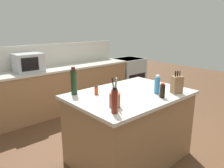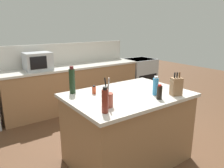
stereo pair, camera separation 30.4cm
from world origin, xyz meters
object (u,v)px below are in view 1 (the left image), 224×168
soy_sauce_bottle (162,91)px  vinegar_bottle (115,101)px  range_oven (129,75)px  utensil_crock (115,99)px  spice_jar_paprika (96,90)px  wine_bottle (74,82)px  microwave (29,63)px  knife_block (177,85)px  dish_soap_bottle (157,85)px

soy_sauce_bottle → vinegar_bottle: size_ratio=0.67×
range_oven → utensil_crock: size_ratio=2.87×
spice_jar_paprika → wine_bottle: wine_bottle is taller
range_oven → soy_sauce_bottle: size_ratio=5.18×
microwave → utensil_crock: (-0.03, -2.43, -0.09)m
spice_jar_paprika → vinegar_bottle: (-0.23, -0.60, 0.07)m
utensil_crock → range_oven: bearing=41.9°
spice_jar_paprika → range_oven: bearing=37.0°
range_oven → wine_bottle: (-2.80, -1.77, 0.64)m
knife_block → spice_jar_paprika: bearing=163.4°
utensil_crock → wine_bottle: (-0.09, 0.65, 0.08)m
knife_block → utensil_crock: 0.93m
utensil_crock → soy_sauce_bottle: 0.65m
spice_jar_paprika → dish_soap_bottle: bearing=-38.6°
range_oven → utensil_crock: 3.68m
spice_jar_paprika → microwave: bearing=92.6°
soy_sauce_bottle → wine_bottle: bearing=132.2°
spice_jar_paprika → vinegar_bottle: size_ratio=0.41×
dish_soap_bottle → vinegar_bottle: size_ratio=0.89×
range_oven → knife_block: 3.20m
wine_bottle → utensil_crock: bearing=-81.9°
dish_soap_bottle → soy_sauce_bottle: bearing=-120.3°
range_oven → dish_soap_bottle: dish_soap_bottle is taller
utensil_crock → spice_jar_paprika: bearing=76.1°
dish_soap_bottle → vinegar_bottle: bearing=-171.9°
microwave → vinegar_bottle: microwave is taller
range_oven → spice_jar_paprika: bearing=-143.0°
spice_jar_paprika → wine_bottle: 0.30m
utensil_crock → soy_sauce_bottle: utensil_crock is taller
utensil_crock → spice_jar_paprika: (0.12, 0.48, -0.03)m
soy_sauce_bottle → utensil_crock: bearing=166.8°
utensil_crock → wine_bottle: 0.67m
spice_jar_paprika → vinegar_bottle: 0.65m
spice_jar_paprika → knife_block: bearing=-38.6°
dish_soap_bottle → knife_block: bearing=-38.6°
spice_jar_paprika → soy_sauce_bottle: bearing=-50.3°
utensil_crock → knife_block: bearing=-10.1°
knife_block → spice_jar_paprika: knife_block is taller
soy_sauce_bottle → spice_jar_paprika: 0.81m
range_oven → vinegar_bottle: size_ratio=3.45×
range_oven → soy_sauce_bottle: (-2.07, -2.58, 0.56)m
utensil_crock → spice_jar_paprika: utensil_crock is taller
knife_block → wine_bottle: bearing=163.1°
microwave → spice_jar_paprika: microwave is taller
soy_sauce_bottle → microwave: bearing=103.3°
wine_bottle → dish_soap_bottle: wine_bottle is taller
range_oven → utensil_crock: (-2.71, -2.43, 0.56)m
microwave → wine_bottle: 1.78m
dish_soap_bottle → microwave: bearing=105.9°
utensil_crock → wine_bottle: wine_bottle is taller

